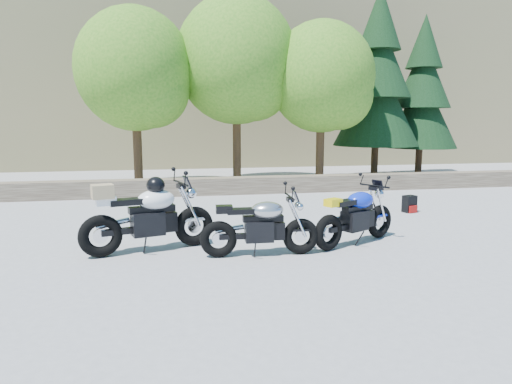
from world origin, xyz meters
The scene contains 12 objects.
ground centered at (0.00, 0.00, 0.00)m, with size 90.00×90.00×0.00m, color gray.
stone_wall centered at (0.00, 5.50, 0.25)m, with size 22.00×0.55×0.50m, color #493D30.
hillside centered at (3.00, 28.00, 7.50)m, with size 80.00×30.00×15.00m, color olive.
tree_decid_left centered at (-2.39, 7.14, 3.63)m, with size 3.67×3.67×5.62m.
tree_decid_mid centered at (0.91, 7.54, 4.04)m, with size 4.08×4.08×6.24m.
tree_decid_right centered at (3.71, 6.94, 3.50)m, with size 3.54×3.54×5.41m.
conifer_near centered at (6.20, 8.20, 3.68)m, with size 3.17×3.17×7.06m.
conifer_far centered at (8.40, 8.80, 3.27)m, with size 2.82×2.82×6.27m.
silver_bike centered at (-0.09, -0.93, 0.48)m, with size 1.96×0.62×0.98m.
white_bike centered at (-1.90, -0.32, 0.62)m, with size 2.24×0.90×1.26m.
blue_bike centered at (1.73, -0.53, 0.50)m, with size 1.87×1.08×1.02m.
backpack centered at (4.15, 1.90, 0.20)m, with size 0.35×0.32×0.41m.
Camera 1 is at (-1.54, -8.00, 2.18)m, focal length 32.00 mm.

